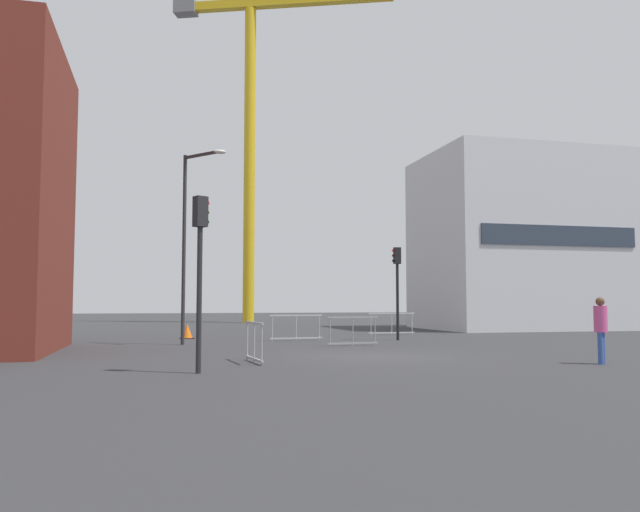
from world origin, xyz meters
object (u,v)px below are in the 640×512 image
Objects in this scene: traffic_light_median at (200,254)px; pedestrian_walking at (601,325)px; construction_crane at (255,108)px; traffic_light_crosswalk at (397,278)px; traffic_cone_orange at (187,332)px; streetlamp_tall at (189,230)px.

pedestrian_walking is (10.25, -0.32, -1.69)m from traffic_light_median.
pedestrian_walking is at bearing -83.78° from construction_crane.
traffic_light_crosswalk is 2.28× the size of pedestrian_walking.
traffic_light_median is 14.54m from traffic_cone_orange.
traffic_cone_orange is (-5.97, -21.44, -16.90)m from construction_crane.
streetlamp_tall is at bearing 134.39° from pedestrian_walking.
construction_crane is 6.71× the size of traffic_light_crosswalk.
traffic_light_crosswalk is 11.44m from pedestrian_walking.
construction_crane is 3.63× the size of streetlamp_tall.
construction_crane is 6.56× the size of traffic_light_median.
traffic_light_median is at bearing -129.22° from traffic_light_crosswalk.
construction_crane is 27.94m from traffic_cone_orange.
traffic_cone_orange is at bearing 158.29° from traffic_light_crosswalk.
pedestrian_walking is at bearing -45.61° from streetlamp_tall.
construction_crane is 29.49m from streetlamp_tall.
construction_crane is 28.92m from traffic_light_crosswalk.
construction_crane is 39.13m from traffic_light_median.
traffic_light_crosswalk is (8.92, 10.93, -0.05)m from traffic_light_median.
construction_crane reaches higher than pedestrian_walking.
traffic_light_median is 2.33× the size of pedestrian_walking.
streetlamp_tall is 8.95m from traffic_light_crosswalk.
traffic_light_median is at bearing -100.01° from construction_crane.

